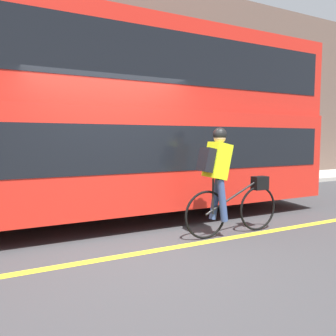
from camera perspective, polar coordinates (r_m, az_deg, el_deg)
name	(u,v)px	position (r m, az deg, el deg)	size (l,w,h in m)	color
ground_plane	(133,253)	(4.55, -6.12, -14.52)	(80.00, 80.00, 0.00)	#38383A
road_center_line	(134,254)	(4.50, -5.89, -14.67)	(50.00, 0.14, 0.01)	yellow
sidewalk_curb	(67,194)	(9.15, -17.10, -4.33)	(60.00, 2.13, 0.13)	#A8A399
building_facade	(57,76)	(10.40, -18.77, 14.87)	(60.00, 0.30, 6.69)	brown
bus	(73,114)	(6.11, -16.23, 9.06)	(9.82, 2.47, 3.53)	black
cyclist_on_bike	(224,179)	(5.16, 9.79, -1.87)	(1.77, 0.32, 1.70)	black
trash_bin	(278,163)	(12.59, 18.56, 0.82)	(0.45, 0.45, 1.04)	#194C23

